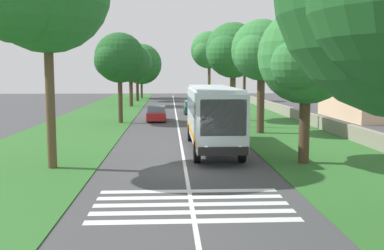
# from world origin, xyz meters

# --- Properties ---
(ground) EXTENTS (160.00, 160.00, 0.00)m
(ground) POSITION_xyz_m (0.00, 0.00, 0.00)
(ground) COLOR #424244
(grass_verge_left) EXTENTS (120.00, 8.00, 0.04)m
(grass_verge_left) POSITION_xyz_m (15.00, 8.20, 0.02)
(grass_verge_left) COLOR #2D6628
(grass_verge_left) RESTS_ON ground
(grass_verge_right) EXTENTS (120.00, 8.00, 0.04)m
(grass_verge_right) POSITION_xyz_m (15.00, -8.20, 0.02)
(grass_verge_right) COLOR #2D6628
(grass_verge_right) RESTS_ON ground
(centre_line) EXTENTS (110.00, 0.16, 0.01)m
(centre_line) POSITION_xyz_m (15.00, 0.00, 0.00)
(centre_line) COLOR silver
(centre_line) RESTS_ON ground
(coach_bus) EXTENTS (11.16, 2.62, 3.73)m
(coach_bus) POSITION_xyz_m (5.65, -1.80, 2.15)
(coach_bus) COLOR silver
(coach_bus) RESTS_ON ground
(zebra_crossing) EXTENTS (4.05, 6.80, 0.01)m
(zebra_crossing) POSITION_xyz_m (-5.70, 0.00, 0.00)
(zebra_crossing) COLOR silver
(zebra_crossing) RESTS_ON ground
(trailing_car_0) EXTENTS (4.30, 1.78, 1.43)m
(trailing_car_0) POSITION_xyz_m (22.11, 1.95, 0.67)
(trailing_car_0) COLOR #B21E1E
(trailing_car_0) RESTS_ON ground
(trailing_car_1) EXTENTS (4.30, 1.78, 1.43)m
(trailing_car_1) POSITION_xyz_m (29.70, -1.81, 0.67)
(trailing_car_1) COLOR #145933
(trailing_car_1) RESTS_ON ground
(roadside_tree_left_0) EXTENTS (5.77, 4.73, 8.84)m
(roadside_tree_left_0) POSITION_xyz_m (52.70, 5.94, 6.36)
(roadside_tree_left_0) COLOR #3D2D1E
(roadside_tree_left_0) RESTS_ON grass_verge_left
(roadside_tree_left_1) EXTENTS (8.07, 7.17, 9.62)m
(roadside_tree_left_1) POSITION_xyz_m (60.58, 5.79, 5.92)
(roadside_tree_left_1) COLOR #4C3826
(roadside_tree_left_1) RESTS_ON grass_verge_left
(roadside_tree_left_3) EXTENTS (5.49, 4.50, 8.10)m
(roadside_tree_left_3) POSITION_xyz_m (20.50, 5.28, 5.75)
(roadside_tree_left_3) COLOR #4C3826
(roadside_tree_left_3) RESTS_ON grass_verge_left
(roadside_tree_left_4) EXTENTS (6.28, 5.25, 8.49)m
(roadside_tree_left_4) POSITION_xyz_m (41.15, 5.97, 5.75)
(roadside_tree_left_4) COLOR #4C3826
(roadside_tree_left_4) RESTS_ON grass_verge_left
(roadside_tree_right_0) EXTENTS (6.39, 5.22, 9.23)m
(roadside_tree_right_0) POSITION_xyz_m (22.00, -5.13, 6.49)
(roadside_tree_right_0) COLOR brown
(roadside_tree_right_0) RESTS_ON grass_verge_right
(roadside_tree_right_1) EXTENTS (5.65, 4.79, 7.75)m
(roadside_tree_right_1) POSITION_xyz_m (1.43, -5.93, 5.25)
(roadside_tree_right_1) COLOR #4C3826
(roadside_tree_right_1) RESTS_ON grass_verge_right
(roadside_tree_right_3) EXTENTS (7.05, 5.96, 11.13)m
(roadside_tree_right_3) POSITION_xyz_m (52.74, -5.61, 8.02)
(roadside_tree_right_3) COLOR brown
(roadside_tree_right_3) RESTS_ON grass_verge_right
(roadside_tree_right_4) EXTENTS (5.29, 4.54, 8.46)m
(roadside_tree_right_4) POSITION_xyz_m (12.69, -5.98, 6.08)
(roadside_tree_right_4) COLOR #4C3826
(roadside_tree_right_4) RESTS_ON grass_verge_right
(utility_pole) EXTENTS (0.24, 1.40, 7.43)m
(utility_pole) POSITION_xyz_m (16.42, -5.46, 3.90)
(utility_pole) COLOR #473828
(utility_pole) RESTS_ON grass_verge_right
(roadside_wall) EXTENTS (70.00, 0.40, 1.01)m
(roadside_wall) POSITION_xyz_m (20.00, -11.60, 0.54)
(roadside_wall) COLOR gray
(roadside_wall) RESTS_ON grass_verge_right
(roadside_building) EXTENTS (12.31, 8.96, 5.34)m
(roadside_building) POSITION_xyz_m (23.22, -20.08, 2.70)
(roadside_building) COLOR beige
(roadside_building) RESTS_ON ground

